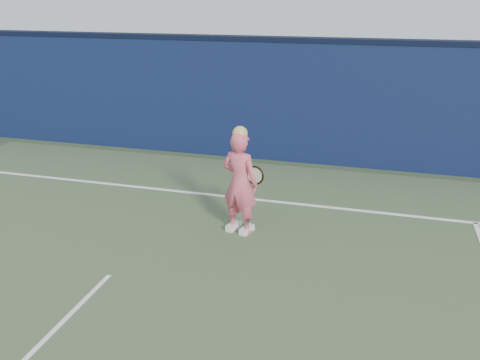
% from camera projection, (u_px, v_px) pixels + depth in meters
% --- Properties ---
extents(ground, '(80.00, 80.00, 0.00)m').
position_uv_depth(ground, '(64.00, 321.00, 5.66)').
color(ground, '#33462B').
rests_on(ground, ground).
extents(backstop_wall, '(24.00, 0.40, 2.50)m').
position_uv_depth(backstop_wall, '(231.00, 99.00, 11.10)').
color(backstop_wall, '#0C1836').
rests_on(backstop_wall, ground).
extents(wall_cap, '(24.00, 0.42, 0.10)m').
position_uv_depth(wall_cap, '(230.00, 38.00, 10.65)').
color(wall_cap, black).
rests_on(wall_cap, backstop_wall).
extents(player, '(0.66, 0.52, 1.66)m').
position_uv_depth(player, '(240.00, 183.00, 7.53)').
color(player, '#DB556A').
rests_on(player, ground).
extents(racket, '(0.53, 0.28, 0.31)m').
position_uv_depth(racket, '(253.00, 175.00, 7.87)').
color(racket, black).
rests_on(racket, ground).
extents(court_lines, '(11.00, 12.04, 0.01)m').
position_uv_depth(court_lines, '(46.00, 338.00, 5.36)').
color(court_lines, white).
rests_on(court_lines, court_surface).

